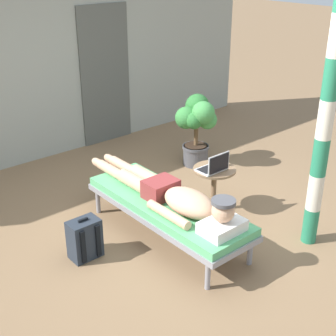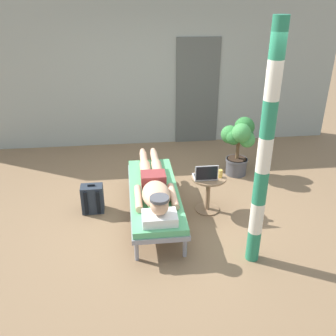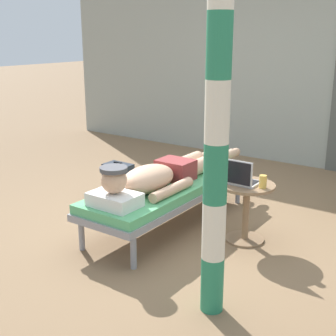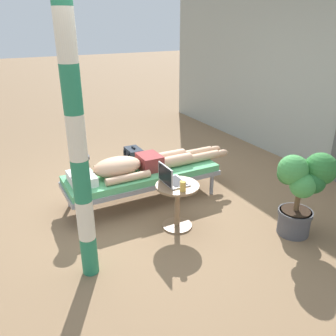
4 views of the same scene
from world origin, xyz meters
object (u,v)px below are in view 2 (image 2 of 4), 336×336
at_px(side_table, 208,188).
at_px(porch_post, 264,155).
at_px(drink_glass, 220,174).
at_px(person_reclining, 155,187).
at_px(potted_plant, 239,140).
at_px(laptop, 206,175).
at_px(backpack, 93,199).
at_px(lounge_chair, 154,194).

bearing_deg(side_table, porch_post, -74.91).
distance_m(drink_glass, porch_post, 1.31).
xyz_separation_m(side_table, drink_glass, (0.15, -0.02, 0.22)).
distance_m(person_reclining, side_table, 0.79).
distance_m(person_reclining, porch_post, 1.61).
relative_size(side_table, potted_plant, 0.54).
xyz_separation_m(laptop, potted_plant, (0.79, 1.12, 0.03)).
bearing_deg(person_reclining, laptop, 10.20).
bearing_deg(porch_post, drink_glass, 97.68).
bearing_deg(laptop, porch_post, -71.20).
relative_size(person_reclining, side_table, 4.15).
bearing_deg(backpack, potted_plant, 21.32).
height_order(lounge_chair, person_reclining, person_reclining).
distance_m(lounge_chair, laptop, 0.74).
relative_size(laptop, porch_post, 0.12).
bearing_deg(lounge_chair, porch_post, -43.87).
xyz_separation_m(person_reclining, potted_plant, (1.49, 1.25, 0.09)).
height_order(person_reclining, side_table, person_reclining).
bearing_deg(drink_glass, laptop, -172.05).
bearing_deg(backpack, side_table, -5.70).
distance_m(lounge_chair, backpack, 0.89).
bearing_deg(lounge_chair, potted_plant, 37.71).
xyz_separation_m(drink_glass, backpack, (-1.75, 0.18, -0.38)).
xyz_separation_m(side_table, backpack, (-1.60, 0.16, -0.16)).
relative_size(lounge_chair, drink_glass, 18.12).
xyz_separation_m(laptop, backpack, (-1.54, 0.21, -0.39)).
relative_size(backpack, potted_plant, 0.44).
xyz_separation_m(lounge_chair, potted_plant, (1.49, 1.15, 0.26)).
relative_size(lounge_chair, person_reclining, 0.90).
height_order(side_table, laptop, laptop).
height_order(backpack, potted_plant, potted_plant).
bearing_deg(porch_post, potted_plant, 78.56).
xyz_separation_m(person_reclining, backpack, (-0.84, 0.34, -0.32)).
bearing_deg(porch_post, side_table, 105.09).
relative_size(drink_glass, potted_plant, 0.11).
distance_m(drink_glass, backpack, 1.80).
relative_size(person_reclining, potted_plant, 2.26).
distance_m(person_reclining, backpack, 0.96).
bearing_deg(backpack, drink_glass, -5.93).
relative_size(laptop, drink_glass, 2.86).
bearing_deg(person_reclining, side_table, 13.13).
bearing_deg(laptop, backpack, 172.20).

